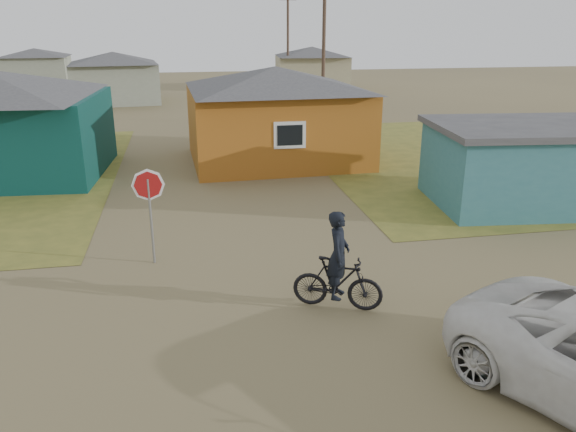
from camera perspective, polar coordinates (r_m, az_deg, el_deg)
The scene contains 11 objects.
ground at distance 10.85m, azimuth -1.97°, elevation -11.97°, with size 120.00×120.00×0.00m, color olive.
grass_ne at distance 27.56m, azimuth 23.64°, elevation 5.80°, with size 20.00×18.00×0.00m, color olive.
house_yellow at distance 23.78m, azimuth -1.21°, elevation 10.41°, with size 7.72×6.76×3.90m.
shed_turquoise at distance 19.56m, azimuth 23.50°, elevation 4.85°, with size 6.71×4.93×2.60m.
house_pale_west at distance 43.60m, azimuth -17.19°, elevation 13.37°, with size 7.04×6.15×3.60m.
house_beige_east at distance 50.62m, azimuth 2.43°, elevation 14.86°, with size 6.95×6.05×3.60m.
house_pale_north at distance 56.75m, azimuth -24.21°, elevation 13.62°, with size 6.28×5.81×3.40m.
utility_pole_near at distance 32.20m, azimuth 3.64°, elevation 16.48°, with size 1.40×0.20×8.00m.
utility_pole_far at distance 48.04m, azimuth -0.01°, elevation 17.37°, with size 1.40×0.20×8.00m.
stop_sign at distance 13.64m, azimuth -13.95°, elevation 2.14°, with size 0.73×0.34×2.37m.
cyclist at distance 11.48m, azimuth 5.09°, elevation -5.86°, with size 1.91×1.23×2.10m.
Camera 1 is at (-1.36, -9.19, 5.60)m, focal length 35.00 mm.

